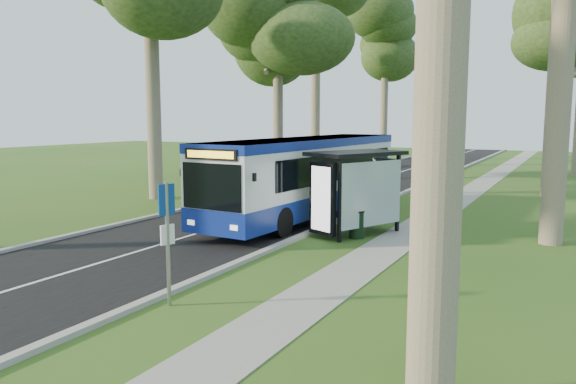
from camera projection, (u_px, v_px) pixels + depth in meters
name	position (u px, v px, depth m)	size (l,w,h in m)	color
ground	(254.00, 258.00, 16.21)	(120.00, 120.00, 0.00)	#30551A
road	(299.00, 203.00, 26.60)	(7.00, 100.00, 0.02)	black
kerb_east	(370.00, 207.00, 24.99)	(0.25, 100.00, 0.12)	#9E9B93
kerb_west	(237.00, 197.00, 28.20)	(0.25, 100.00, 0.12)	#9E9B93
centre_line	(299.00, 202.00, 26.60)	(0.12, 100.00, 0.01)	white
footpath	(437.00, 214.00, 23.62)	(1.50, 100.00, 0.02)	gray
bus	(306.00, 177.00, 22.47)	(3.28, 12.23, 3.21)	silver
bus_stop_sign	(167.00, 230.00, 11.91)	(0.17, 0.37, 2.69)	gray
bus_shelter	(355.00, 177.00, 18.89)	(3.03, 3.79, 2.87)	black
litter_bin	(357.00, 224.00, 18.83)	(0.54, 0.54, 0.94)	black
car_white	(356.00, 157.00, 45.03)	(2.03, 5.05, 1.72)	silver
car_silver	(330.00, 159.00, 44.18)	(1.69, 4.85, 1.60)	#A1A2A8
tree_west_c	(278.00, 29.00, 34.89)	(5.20, 5.20, 12.80)	#7A6B56
tree_west_d	(316.00, 2.00, 44.12)	(5.20, 5.20, 17.67)	#7A6B56
tree_west_e	(386.00, 38.00, 51.99)	(5.20, 5.20, 15.28)	#7A6B56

